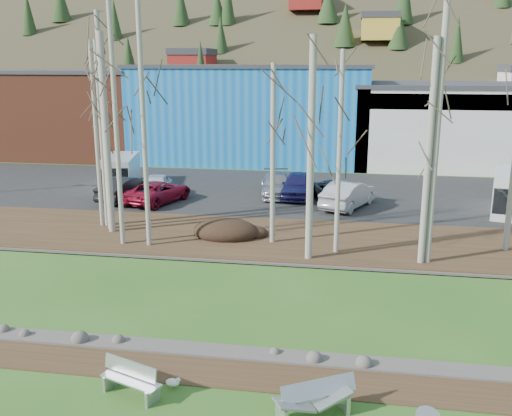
% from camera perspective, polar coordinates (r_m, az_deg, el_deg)
% --- Properties ---
extents(dirt_strip, '(80.00, 1.80, 0.03)m').
position_cam_1_polar(dirt_strip, '(16.61, -0.88, -16.16)').
color(dirt_strip, '#382616').
rests_on(dirt_strip, ground).
extents(near_bank_rocks, '(80.00, 0.80, 0.50)m').
position_cam_1_polar(near_bank_rocks, '(17.48, -0.28, -14.56)').
color(near_bank_rocks, '#47423D').
rests_on(near_bank_rocks, ground).
extents(river, '(80.00, 8.00, 0.90)m').
position_cam_1_polar(river, '(21.12, 1.62, -9.25)').
color(river, black).
rests_on(river, ground).
extents(far_bank_rocks, '(80.00, 0.80, 0.46)m').
position_cam_1_polar(far_bank_rocks, '(24.90, 2.91, -5.52)').
color(far_bank_rocks, '#47423D').
rests_on(far_bank_rocks, ground).
extents(far_bank, '(80.00, 7.00, 0.15)m').
position_cam_1_polar(far_bank, '(27.89, 3.67, -3.17)').
color(far_bank, '#382616').
rests_on(far_bank, ground).
extents(parking_lot, '(80.00, 14.00, 0.14)m').
position_cam_1_polar(parking_lot, '(38.01, 5.28, 1.53)').
color(parking_lot, black).
rests_on(parking_lot, ground).
extents(building_brick, '(16.32, 12.24, 7.80)m').
position_cam_1_polar(building_brick, '(57.68, -18.31, 9.09)').
color(building_brick, brown).
rests_on(building_brick, ground).
extents(building_blue, '(20.40, 12.24, 8.30)m').
position_cam_1_polar(building_blue, '(51.88, -0.15, 9.57)').
color(building_blue, '#105EB5').
rests_on(building_blue, ground).
extents(building_white, '(18.36, 12.24, 6.80)m').
position_cam_1_polar(building_white, '(52.07, 19.98, 7.92)').
color(building_white, beige).
rests_on(building_white, ground).
extents(hillside, '(160.00, 72.00, 35.00)m').
position_cam_1_polar(hillside, '(96.45, 8.32, 19.56)').
color(hillside, '#383620').
rests_on(hillside, ground).
extents(bench_intact, '(1.80, 1.09, 0.87)m').
position_cam_1_polar(bench_intact, '(15.86, -12.41, -16.37)').
color(bench_intact, silver).
rests_on(bench_intact, ground).
extents(bench_damaged, '(2.03, 1.54, 0.88)m').
position_cam_1_polar(bench_damaged, '(14.79, 5.89, -18.49)').
color(bench_damaged, silver).
rests_on(bench_damaged, ground).
extents(seagull, '(0.45, 0.21, 0.32)m').
position_cam_1_polar(seagull, '(16.04, -8.30, -16.85)').
color(seagull, gold).
rests_on(seagull, ground).
extents(dirt_mound, '(3.26, 2.30, 0.64)m').
position_cam_1_polar(dirt_mound, '(28.07, -3.03, -2.20)').
color(dirt_mound, black).
rests_on(dirt_mound, far_bank).
extents(birch_0, '(0.25, 0.25, 10.72)m').
position_cam_1_polar(birch_0, '(29.44, -14.97, 8.12)').
color(birch_0, '#BCB5AB').
rests_on(birch_0, far_bank).
extents(birch_1, '(0.20, 0.20, 9.40)m').
position_cam_1_polar(birch_1, '(30.10, -15.20, 6.97)').
color(birch_1, '#BCB5AB').
rests_on(birch_1, far_bank).
extents(birch_2, '(0.32, 0.32, 9.74)m').
position_cam_1_polar(birch_2, '(28.89, -14.74, 7.05)').
color(birch_2, '#BCB5AB').
rests_on(birch_2, far_bank).
extents(birch_3, '(0.22, 0.22, 10.93)m').
position_cam_1_polar(birch_3, '(26.64, -13.81, 7.82)').
color(birch_3, '#BCB5AB').
rests_on(birch_3, far_bank).
extents(birch_4, '(0.30, 0.30, 9.40)m').
position_cam_1_polar(birch_4, '(24.03, 5.50, 5.65)').
color(birch_4, '#BCB5AB').
rests_on(birch_4, far_bank).
extents(birch_5, '(0.23, 0.23, 8.30)m').
position_cam_1_polar(birch_5, '(26.32, 1.69, 5.26)').
color(birch_5, '#BCB5AB').
rests_on(birch_5, far_bank).
extents(birch_6, '(0.21, 0.21, 8.86)m').
position_cam_1_polar(birch_6, '(25.08, 8.33, 5.31)').
color(birch_6, '#BCB5AB').
rests_on(birch_6, far_bank).
extents(birch_7, '(0.28, 0.28, 9.31)m').
position_cam_1_polar(birch_7, '(24.41, 16.88, 5.14)').
color(birch_7, '#BCB5AB').
rests_on(birch_7, far_bank).
extents(birch_8, '(0.26, 0.26, 10.62)m').
position_cam_1_polar(birch_8, '(24.49, 17.61, 6.66)').
color(birch_8, '#BCB5AB').
rests_on(birch_8, far_bank).
extents(birch_10, '(0.22, 0.22, 10.93)m').
position_cam_1_polar(birch_10, '(26.16, -11.16, 7.85)').
color(birch_10, '#BCB5AB').
rests_on(birch_10, far_bank).
extents(birch_11, '(0.20, 0.20, 9.40)m').
position_cam_1_polar(birch_11, '(30.22, -15.68, 6.97)').
color(birch_11, '#BCB5AB').
rests_on(birch_11, far_bank).
extents(car_0, '(2.43, 4.34, 1.39)m').
position_cam_1_polar(car_0, '(37.57, -9.82, 2.42)').
color(car_0, white).
rests_on(car_0, parking_lot).
extents(car_1, '(2.49, 4.74, 1.48)m').
position_cam_1_polar(car_1, '(36.36, -12.89, 1.95)').
color(car_1, black).
rests_on(car_1, parking_lot).
extents(car_2, '(3.57, 5.24, 1.33)m').
position_cam_1_polar(car_2, '(35.31, -9.73, 1.62)').
color(car_2, maroon).
rests_on(car_2, parking_lot).
extents(car_3, '(2.65, 5.05, 1.40)m').
position_cam_1_polar(car_3, '(36.73, 2.07, 2.36)').
color(car_3, gray).
rests_on(car_3, parking_lot).
extents(car_4, '(1.94, 4.67, 1.58)m').
position_cam_1_polar(car_4, '(36.24, 4.21, 2.31)').
color(car_4, '#1E1B52').
rests_on(car_4, parking_lot).
extents(car_5, '(3.44, 5.10, 1.59)m').
position_cam_1_polar(car_5, '(33.97, 9.25, 1.36)').
color(car_5, silver).
rests_on(car_5, parking_lot).
extents(car_6, '(3.44, 5.13, 1.31)m').
position_cam_1_polar(car_6, '(35.67, 7.62, 1.81)').
color(car_6, '#242325').
rests_on(car_6, parking_lot).
extents(van_grey, '(2.97, 5.10, 2.10)m').
position_cam_1_polar(van_grey, '(40.21, -13.46, 3.52)').
color(van_grey, silver).
rests_on(van_grey, parking_lot).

